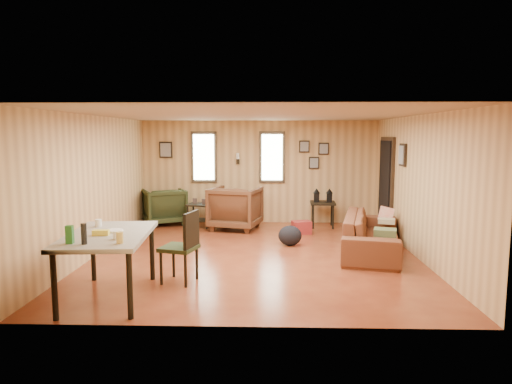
# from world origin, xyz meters

# --- Properties ---
(room) EXTENTS (5.54, 6.04, 2.44)m
(room) POSITION_xyz_m (0.17, 0.27, 1.21)
(room) COLOR brown
(room) RESTS_ON ground
(sofa) EXTENTS (1.19, 2.43, 0.91)m
(sofa) POSITION_xyz_m (2.05, 0.21, 0.46)
(sofa) COLOR brown
(sofa) RESTS_ON ground
(recliner_brown) EXTENTS (1.21, 1.17, 1.04)m
(recliner_brown) POSITION_xyz_m (-0.50, 2.18, 0.52)
(recliner_brown) COLOR #532E18
(recliner_brown) RESTS_ON ground
(recliner_green) EXTENTS (1.18, 1.15, 0.92)m
(recliner_green) POSITION_xyz_m (-2.21, 2.68, 0.46)
(recliner_green) COLOR #262D14
(recliner_green) RESTS_ON ground
(end_table) EXTENTS (0.59, 0.55, 0.66)m
(end_table) POSITION_xyz_m (-1.33, 2.36, 0.37)
(end_table) COLOR black
(end_table) RESTS_ON ground
(side_table) EXTENTS (0.58, 0.58, 0.88)m
(side_table) POSITION_xyz_m (1.44, 2.46, 0.60)
(side_table) COLOR black
(side_table) RESTS_ON ground
(cooler) EXTENTS (0.43, 0.36, 0.27)m
(cooler) POSITION_xyz_m (0.92, 1.73, 0.14)
(cooler) COLOR maroon
(cooler) RESTS_ON ground
(backpack) EXTENTS (0.49, 0.40, 0.38)m
(backpack) POSITION_xyz_m (0.63, 0.69, 0.19)
(backpack) COLOR black
(backpack) RESTS_ON ground
(sofa_pillows) EXTENTS (0.71, 1.56, 0.32)m
(sofa_pillows) POSITION_xyz_m (2.31, 0.29, 0.49)
(sofa_pillows) COLOR #535E34
(sofa_pillows) RESTS_ON sofa
(dining_table) EXTENTS (1.11, 1.71, 1.08)m
(dining_table) POSITION_xyz_m (-1.80, -2.16, 0.76)
(dining_table) COLOR #9C9583
(dining_table) RESTS_ON ground
(dining_chair) EXTENTS (0.56, 0.56, 1.02)m
(dining_chair) POSITION_xyz_m (-0.95, -1.52, 0.57)
(dining_chair) COLOR #262D14
(dining_chair) RESTS_ON ground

